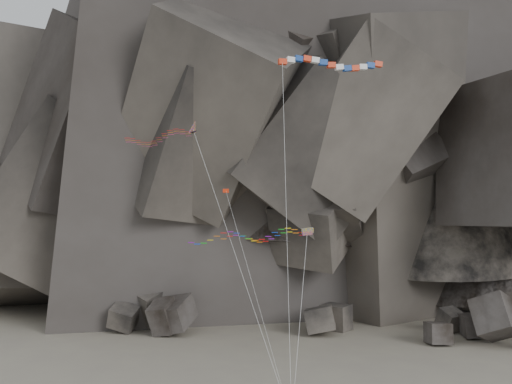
# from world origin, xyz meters

# --- Properties ---
(headland) EXTENTS (110.00, 70.00, 84.00)m
(headland) POSITION_xyz_m (0.00, 70.00, 42.00)
(headland) COLOR #5C534B
(headland) RESTS_ON ground
(boulder_field) EXTENTS (64.96, 16.68, 8.63)m
(boulder_field) POSITION_xyz_m (10.10, 35.00, 2.14)
(boulder_field) COLOR #47423F
(boulder_field) RESTS_ON ground
(delta_kite) EXTENTS (18.77, 11.67, 26.10)m
(delta_kite) POSITION_xyz_m (-8.24, 5.92, 26.26)
(delta_kite) COLOR red
(delta_kite) RESTS_ON ground
(banner_kite) EXTENTS (9.88, 9.74, 31.33)m
(banner_kite) POSITION_xyz_m (9.89, 2.28, 32.36)
(banner_kite) COLOR red
(banner_kite) RESTS_ON ground
(parafoil_kite) EXTENTS (11.89, 6.77, 15.33)m
(parafoil_kite) POSITION_xyz_m (1.90, 0.76, 16.32)
(parafoil_kite) COLOR yellow
(parafoil_kite) RESTS_ON ground
(pennant_kite) EXTENTS (6.63, 5.44, 18.85)m
(pennant_kite) POSITION_xyz_m (1.58, -1.00, 16.55)
(pennant_kite) COLOR red
(pennant_kite) RESTS_ON ground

